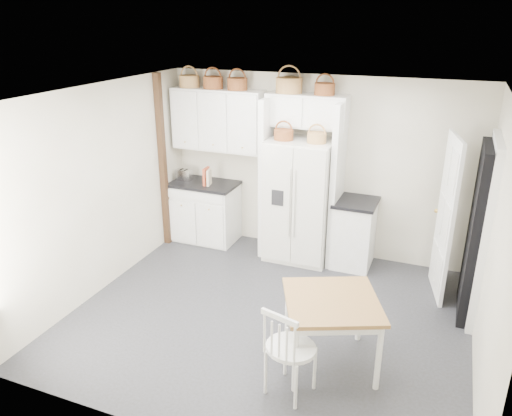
% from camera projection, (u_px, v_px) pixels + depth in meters
% --- Properties ---
extents(floor, '(4.50, 4.50, 0.00)m').
position_uv_depth(floor, '(269.00, 316.00, 5.94)').
color(floor, '#29292A').
rests_on(floor, ground).
extents(ceiling, '(4.50, 4.50, 0.00)m').
position_uv_depth(ceiling, '(272.00, 95.00, 5.00)').
color(ceiling, white).
rests_on(ceiling, wall_back).
extents(wall_back, '(4.50, 0.00, 4.50)m').
position_uv_depth(wall_back, '(318.00, 167.00, 7.20)').
color(wall_back, beige).
rests_on(wall_back, floor).
extents(wall_left, '(0.00, 4.00, 4.00)m').
position_uv_depth(wall_left, '(102.00, 190.00, 6.25)').
color(wall_left, beige).
rests_on(wall_left, floor).
extents(wall_right, '(0.00, 4.00, 4.00)m').
position_uv_depth(wall_right, '(494.00, 248.00, 4.69)').
color(wall_right, beige).
rests_on(wall_right, floor).
extents(refrigerator, '(0.91, 0.73, 1.76)m').
position_uv_depth(refrigerator, '(300.00, 200.00, 7.11)').
color(refrigerator, silver).
rests_on(refrigerator, floor).
extents(base_cab_left, '(0.97, 0.61, 0.90)m').
position_uv_depth(base_cab_left, '(206.00, 212.00, 7.84)').
color(base_cab_left, white).
rests_on(base_cab_left, floor).
extents(base_cab_right, '(0.53, 0.63, 0.93)m').
position_uv_depth(base_cab_right, '(354.00, 234.00, 7.02)').
color(base_cab_right, white).
rests_on(base_cab_right, floor).
extents(dining_table, '(1.19, 1.19, 0.75)m').
position_uv_depth(dining_table, '(330.00, 332.00, 5.01)').
color(dining_table, brown).
rests_on(dining_table, floor).
extents(windsor_chair, '(0.58, 0.55, 0.98)m').
position_uv_depth(windsor_chair, '(291.00, 348.00, 4.59)').
color(windsor_chair, white).
rests_on(windsor_chair, floor).
extents(counter_left, '(1.01, 0.66, 0.04)m').
position_uv_depth(counter_left, '(205.00, 184.00, 7.67)').
color(counter_left, black).
rests_on(counter_left, base_cab_left).
extents(counter_right, '(0.57, 0.67, 0.04)m').
position_uv_depth(counter_right, '(356.00, 202.00, 6.85)').
color(counter_right, black).
rests_on(counter_right, base_cab_right).
extents(toaster, '(0.24, 0.14, 0.17)m').
position_uv_depth(toaster, '(184.00, 175.00, 7.75)').
color(toaster, silver).
rests_on(toaster, counter_left).
extents(cookbook_red, '(0.05, 0.18, 0.27)m').
position_uv_depth(cookbook_red, '(206.00, 176.00, 7.51)').
color(cookbook_red, '#B44427').
rests_on(cookbook_red, counter_left).
extents(cookbook_cream, '(0.06, 0.16, 0.24)m').
position_uv_depth(cookbook_cream, '(209.00, 177.00, 7.50)').
color(cookbook_cream, beige).
rests_on(cookbook_cream, counter_left).
extents(basket_upper_a, '(0.30, 0.30, 0.17)m').
position_uv_depth(basket_upper_a, '(189.00, 81.00, 7.32)').
color(basket_upper_a, brown).
rests_on(basket_upper_a, upper_cabinet).
extents(basket_upper_b, '(0.29, 0.29, 0.17)m').
position_uv_depth(basket_upper_b, '(213.00, 83.00, 7.18)').
color(basket_upper_b, '#532E13').
rests_on(basket_upper_b, upper_cabinet).
extents(basket_upper_c, '(0.29, 0.29, 0.17)m').
position_uv_depth(basket_upper_c, '(237.00, 84.00, 7.05)').
color(basket_upper_c, '#532E13').
rests_on(basket_upper_c, upper_cabinet).
extents(basket_bridge_a, '(0.37, 0.37, 0.21)m').
position_uv_depth(basket_bridge_a, '(289.00, 85.00, 6.78)').
color(basket_bridge_a, brown).
rests_on(basket_bridge_a, bridge_cabinet).
extents(basket_bridge_b, '(0.27, 0.27, 0.16)m').
position_uv_depth(basket_bridge_b, '(325.00, 89.00, 6.62)').
color(basket_bridge_b, '#532E13').
rests_on(basket_bridge_b, bridge_cabinet).
extents(basket_fridge_a, '(0.27, 0.27, 0.14)m').
position_uv_depth(basket_fridge_a, '(284.00, 135.00, 6.76)').
color(basket_fridge_a, '#532E13').
rests_on(basket_fridge_a, refrigerator).
extents(basket_fridge_b, '(0.26, 0.26, 0.14)m').
position_uv_depth(basket_fridge_b, '(317.00, 138.00, 6.60)').
color(basket_fridge_b, brown).
rests_on(basket_fridge_b, refrigerator).
extents(upper_cabinet, '(1.40, 0.34, 0.90)m').
position_uv_depth(upper_cabinet, '(218.00, 120.00, 7.35)').
color(upper_cabinet, white).
rests_on(upper_cabinet, wall_back).
extents(bridge_cabinet, '(1.12, 0.34, 0.45)m').
position_uv_depth(bridge_cabinet, '(307.00, 111.00, 6.81)').
color(bridge_cabinet, white).
rests_on(bridge_cabinet, wall_back).
extents(fridge_panel_left, '(0.08, 0.60, 2.30)m').
position_uv_depth(fridge_panel_left, '(268.00, 177.00, 7.22)').
color(fridge_panel_left, white).
rests_on(fridge_panel_left, floor).
extents(fridge_panel_right, '(0.08, 0.60, 2.30)m').
position_uv_depth(fridge_panel_right, '(337.00, 186.00, 6.87)').
color(fridge_panel_right, white).
rests_on(fridge_panel_right, floor).
extents(trim_post, '(0.09, 0.09, 2.60)m').
position_uv_depth(trim_post, '(163.00, 163.00, 7.40)').
color(trim_post, '#311C13').
rests_on(trim_post, floor).
extents(doorway_void, '(0.18, 0.85, 2.05)m').
position_uv_depth(doorway_void, '(478.00, 233.00, 5.69)').
color(doorway_void, black).
rests_on(doorway_void, floor).
extents(door_slab, '(0.21, 0.79, 2.05)m').
position_uv_depth(door_slab, '(445.00, 218.00, 6.10)').
color(door_slab, white).
rests_on(door_slab, floor).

